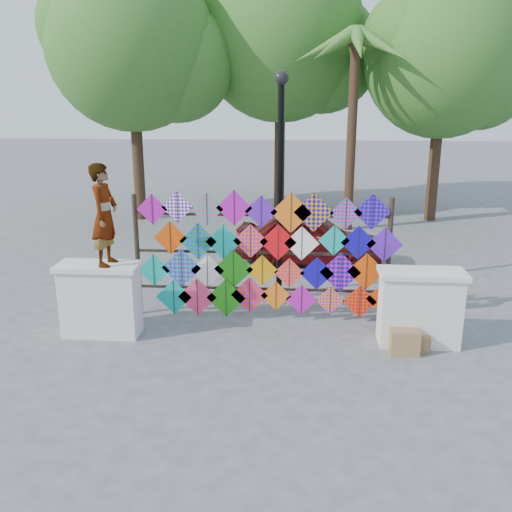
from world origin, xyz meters
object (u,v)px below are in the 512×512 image
(sedan, at_px, (310,239))
(vendor_woman, at_px, (104,215))
(kite_rack, at_px, (265,256))
(lamppost, at_px, (280,165))

(sedan, bearing_deg, vendor_woman, 149.90)
(kite_rack, xyz_separation_m, sedan, (0.90, 3.62, -0.60))
(kite_rack, distance_m, lamppost, 1.97)
(sedan, xyz_separation_m, lamppost, (-0.69, -2.34, 2.08))
(kite_rack, distance_m, sedan, 3.78)
(vendor_woman, relative_size, sedan, 0.47)
(sedan, relative_size, lamppost, 0.81)
(kite_rack, relative_size, sedan, 1.36)
(lamppost, bearing_deg, kite_rack, -99.60)
(kite_rack, bearing_deg, vendor_woman, -160.47)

